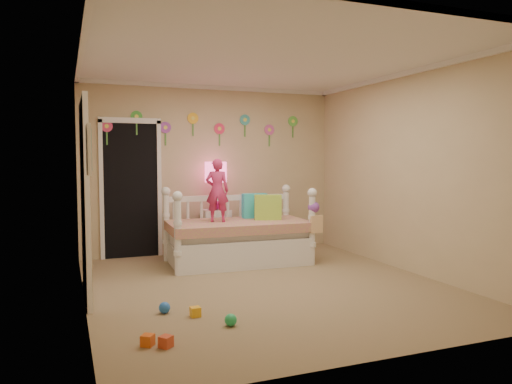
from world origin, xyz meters
name	(u,v)px	position (x,y,z in m)	size (l,w,h in m)	color
floor	(267,285)	(0.00, 0.00, 0.00)	(4.00, 4.50, 0.01)	#7F684C
ceiling	(267,59)	(0.00, 0.00, 2.60)	(4.00, 4.50, 0.01)	white
back_wall	(212,169)	(0.00, 2.25, 1.30)	(4.00, 0.01, 2.60)	tan
left_wall	(82,176)	(-2.00, 0.00, 1.30)	(0.01, 4.50, 2.60)	tan
right_wall	(410,172)	(2.00, 0.00, 1.30)	(0.01, 4.50, 2.60)	tan
crown_molding	(267,61)	(0.00, 0.00, 2.57)	(4.00, 4.50, 0.06)	white
daybed	(238,225)	(0.09, 1.30, 0.54)	(1.97, 1.06, 1.07)	white
pillow_turquoise	(254,206)	(0.45, 1.55, 0.78)	(0.36, 0.13, 0.36)	#29BBD0
pillow_lime	(268,207)	(0.54, 1.27, 0.77)	(0.38, 0.14, 0.36)	#9FD340
child	(217,190)	(-0.20, 1.31, 1.03)	(0.32, 0.21, 0.88)	#CC2E68
nightstand	(216,232)	(-0.01, 2.02, 0.34)	(0.41, 0.32, 0.69)	white
table_lamp	(216,178)	(-0.01, 2.02, 1.18)	(0.33, 0.33, 0.73)	#DA1D8D
closet_doorway	(131,188)	(-1.25, 2.23, 1.03)	(0.90, 0.04, 2.07)	black
flower_decals	(206,128)	(-0.09, 2.24, 1.94)	(3.40, 0.02, 0.50)	#B2668C
mirror_closet	(85,199)	(-1.96, 0.30, 1.05)	(0.07, 1.30, 2.10)	white
wall_picture	(89,150)	(-1.97, -0.90, 1.55)	(0.05, 0.34, 0.42)	white
hanging_bag	(314,218)	(1.03, 0.78, 0.65)	(0.20, 0.16, 0.36)	beige
toy_scatter	(179,313)	(-1.21, -0.81, 0.06)	(0.80, 1.30, 0.11)	#996666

